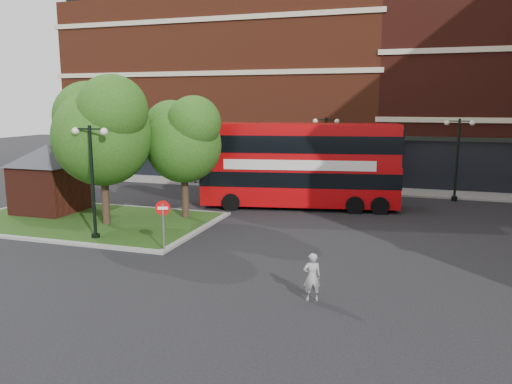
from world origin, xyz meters
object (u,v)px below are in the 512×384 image
(car_silver, at_px, (212,173))
(woman, at_px, (312,277))
(car_white, at_px, (340,184))
(bus, at_px, (300,160))

(car_silver, bearing_deg, woman, -145.16)
(car_silver, relative_size, car_white, 1.10)
(car_white, bearing_deg, car_silver, 88.30)
(bus, height_order, car_white, bus)
(woman, distance_m, car_white, 18.09)
(woman, height_order, car_silver, car_silver)
(bus, relative_size, car_white, 2.69)
(bus, distance_m, car_silver, 10.36)
(bus, bearing_deg, car_silver, 131.33)
(woman, bearing_deg, car_white, -108.25)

